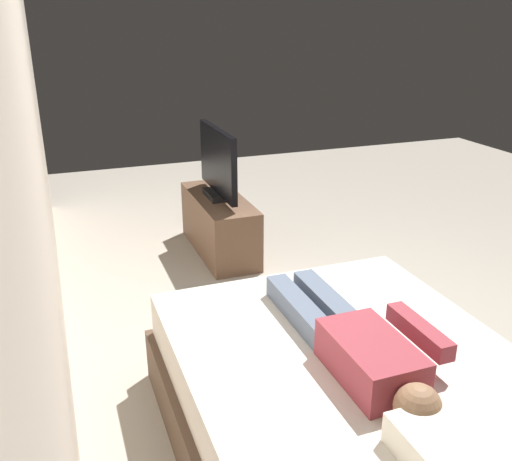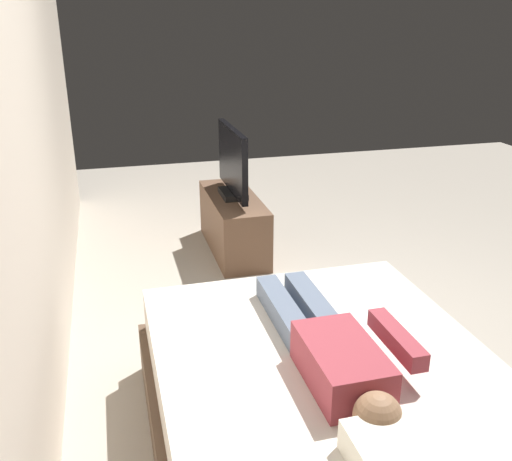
% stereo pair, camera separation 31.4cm
% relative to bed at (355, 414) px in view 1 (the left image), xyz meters
% --- Properties ---
extents(ground_plane, '(10.00, 10.00, 0.00)m').
position_rel_bed_xyz_m(ground_plane, '(0.77, -0.30, -0.26)').
color(ground_plane, '#ADA393').
extents(back_wall, '(6.40, 0.10, 2.80)m').
position_rel_bed_xyz_m(back_wall, '(1.17, 1.26, 1.14)').
color(back_wall, beige).
rests_on(back_wall, ground).
extents(bed, '(2.00, 1.57, 0.54)m').
position_rel_bed_xyz_m(bed, '(0.00, 0.00, 0.00)').
color(bed, brown).
rests_on(bed, ground).
extents(pillow, '(0.48, 0.34, 0.12)m').
position_rel_bed_xyz_m(pillow, '(-0.68, -0.00, 0.34)').
color(pillow, silver).
rests_on(pillow, bed).
extents(person, '(1.26, 0.46, 0.18)m').
position_rel_bed_xyz_m(person, '(0.03, -0.00, 0.36)').
color(person, '#993842').
rests_on(person, bed).
extents(remote, '(0.15, 0.04, 0.02)m').
position_rel_bed_xyz_m(remote, '(0.18, -0.41, 0.29)').
color(remote, black).
rests_on(remote, bed).
extents(tv_stand, '(1.10, 0.40, 0.50)m').
position_rel_bed_xyz_m(tv_stand, '(2.60, -0.14, -0.01)').
color(tv_stand, brown).
rests_on(tv_stand, ground).
extents(tv, '(0.88, 0.20, 0.59)m').
position_rel_bed_xyz_m(tv, '(2.60, -0.14, 0.52)').
color(tv, black).
rests_on(tv, tv_stand).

